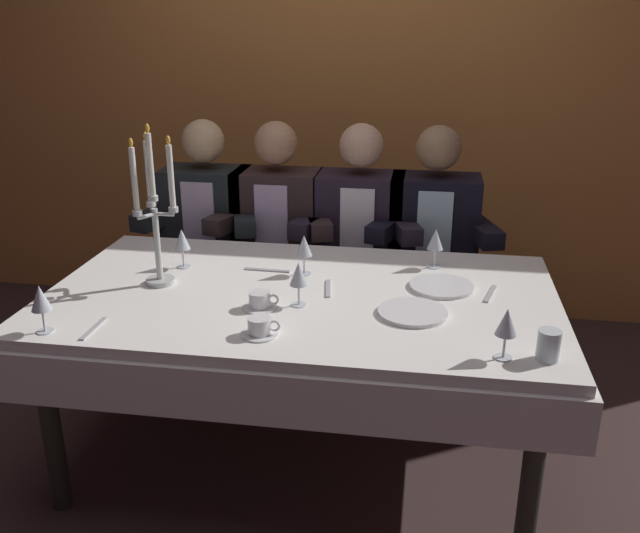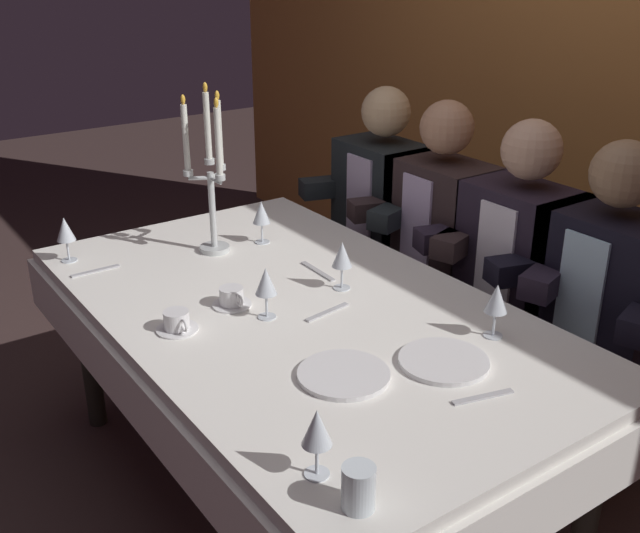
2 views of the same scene
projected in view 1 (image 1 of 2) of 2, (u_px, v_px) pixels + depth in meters
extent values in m
plane|color=#3F2D2B|center=(303.00, 457.00, 2.84)|extent=(12.00, 12.00, 0.00)
cube|color=#C97E3C|center=(354.00, 82.00, 3.91)|extent=(6.00, 0.12, 2.70)
cube|color=white|center=(301.00, 297.00, 2.59)|extent=(1.90, 1.10, 0.04)
cube|color=white|center=(301.00, 323.00, 2.63)|extent=(1.94, 1.14, 0.18)
cylinder|color=#292920|center=(51.00, 425.00, 2.45)|extent=(0.07, 0.07, 0.70)
cylinder|color=#292920|center=(532.00, 471.00, 2.20)|extent=(0.07, 0.07, 0.70)
cylinder|color=#292920|center=(146.00, 323.00, 3.24)|extent=(0.07, 0.07, 0.70)
cylinder|color=#292920|center=(507.00, 349.00, 3.00)|extent=(0.07, 0.07, 0.70)
cylinder|color=silver|center=(160.00, 281.00, 2.66)|extent=(0.11, 0.11, 0.02)
cylinder|color=silver|center=(157.00, 244.00, 2.61)|extent=(0.02, 0.02, 0.28)
cylinder|color=silver|center=(153.00, 198.00, 2.55)|extent=(0.04, 0.04, 0.02)
cylinder|color=white|center=(150.00, 165.00, 2.50)|extent=(0.02, 0.02, 0.23)
ellipsoid|color=yellow|center=(147.00, 129.00, 2.46)|extent=(0.02, 0.02, 0.03)
cylinder|color=silver|center=(164.00, 214.00, 2.56)|extent=(0.07, 0.01, 0.01)
cylinder|color=silver|center=(173.00, 210.00, 2.55)|extent=(0.04, 0.04, 0.02)
cylinder|color=white|center=(171.00, 177.00, 2.51)|extent=(0.02, 0.02, 0.23)
ellipsoid|color=yellow|center=(168.00, 140.00, 2.46)|extent=(0.02, 0.02, 0.03)
cylinder|color=silver|center=(153.00, 211.00, 2.60)|extent=(0.05, 0.07, 0.01)
cylinder|color=silver|center=(151.00, 204.00, 2.63)|extent=(0.04, 0.04, 0.02)
cylinder|color=white|center=(148.00, 172.00, 2.58)|extent=(0.02, 0.02, 0.23)
ellipsoid|color=yellow|center=(145.00, 136.00, 2.54)|extent=(0.02, 0.02, 0.03)
cylinder|color=silver|center=(146.00, 216.00, 2.54)|extent=(0.05, 0.07, 0.01)
cylinder|color=silver|center=(137.00, 213.00, 2.51)|extent=(0.04, 0.04, 0.02)
cylinder|color=white|center=(134.00, 179.00, 2.46)|extent=(0.02, 0.02, 0.23)
ellipsoid|color=yellow|center=(131.00, 143.00, 2.42)|extent=(0.02, 0.02, 0.03)
cylinder|color=white|center=(413.00, 312.00, 2.40)|extent=(0.25, 0.25, 0.01)
cylinder|color=white|center=(442.00, 286.00, 2.62)|extent=(0.25, 0.25, 0.01)
cylinder|color=silver|center=(434.00, 267.00, 2.84)|extent=(0.06, 0.06, 0.00)
cylinder|color=silver|center=(434.00, 258.00, 2.82)|extent=(0.01, 0.01, 0.07)
cone|color=silver|center=(436.00, 239.00, 2.79)|extent=(0.07, 0.07, 0.08)
cylinder|color=maroon|center=(435.00, 245.00, 2.80)|extent=(0.04, 0.04, 0.03)
cylinder|color=silver|center=(45.00, 331.00, 2.27)|extent=(0.06, 0.06, 0.00)
cylinder|color=silver|center=(44.00, 320.00, 2.25)|extent=(0.01, 0.01, 0.07)
cone|color=silver|center=(40.00, 298.00, 2.22)|extent=(0.07, 0.07, 0.08)
cylinder|color=#E0D172|center=(41.00, 305.00, 2.23)|extent=(0.04, 0.04, 0.03)
cylinder|color=silver|center=(503.00, 357.00, 2.09)|extent=(0.06, 0.06, 0.00)
cylinder|color=silver|center=(504.00, 346.00, 2.08)|extent=(0.01, 0.01, 0.07)
cone|color=silver|center=(507.00, 322.00, 2.05)|extent=(0.07, 0.07, 0.08)
cylinder|color=#E0D172|center=(506.00, 329.00, 2.06)|extent=(0.04, 0.04, 0.03)
cylinder|color=silver|center=(299.00, 305.00, 2.47)|extent=(0.06, 0.06, 0.00)
cylinder|color=silver|center=(299.00, 295.00, 2.46)|extent=(0.01, 0.01, 0.07)
cone|color=silver|center=(299.00, 274.00, 2.43)|extent=(0.07, 0.07, 0.08)
cylinder|color=silver|center=(184.00, 267.00, 2.84)|extent=(0.06, 0.06, 0.00)
cylinder|color=silver|center=(183.00, 258.00, 2.82)|extent=(0.01, 0.01, 0.07)
cone|color=silver|center=(182.00, 239.00, 2.80)|extent=(0.07, 0.07, 0.08)
cylinder|color=maroon|center=(182.00, 245.00, 2.80)|extent=(0.04, 0.04, 0.03)
cylinder|color=silver|center=(304.00, 274.00, 2.76)|extent=(0.06, 0.06, 0.00)
cylinder|color=silver|center=(304.00, 264.00, 2.75)|extent=(0.01, 0.01, 0.07)
cone|color=silver|center=(304.00, 245.00, 2.72)|extent=(0.07, 0.07, 0.08)
cylinder|color=silver|center=(549.00, 345.00, 2.07)|extent=(0.07, 0.07, 0.10)
cylinder|color=white|center=(260.00, 334.00, 2.24)|extent=(0.12, 0.12, 0.01)
cylinder|color=white|center=(259.00, 326.00, 2.23)|extent=(0.08, 0.08, 0.05)
torus|color=white|center=(274.00, 326.00, 2.22)|extent=(0.04, 0.01, 0.04)
cylinder|color=white|center=(260.00, 307.00, 2.45)|extent=(0.12, 0.12, 0.01)
cylinder|color=white|center=(260.00, 299.00, 2.44)|extent=(0.08, 0.08, 0.05)
torus|color=white|center=(273.00, 300.00, 2.43)|extent=(0.04, 0.01, 0.04)
cube|color=#B7B7BC|center=(490.00, 294.00, 2.56)|extent=(0.06, 0.17, 0.01)
cube|color=#B7B7BC|center=(328.00, 288.00, 2.61)|extent=(0.04, 0.17, 0.01)
cube|color=#B7B7BC|center=(267.00, 270.00, 2.80)|extent=(0.19, 0.02, 0.01)
cube|color=#B7B7BC|center=(94.00, 329.00, 2.28)|extent=(0.02, 0.17, 0.01)
cylinder|color=#292920|center=(169.00, 326.00, 3.54)|extent=(0.04, 0.04, 0.42)
cylinder|color=#292920|center=(237.00, 331.00, 3.49)|extent=(0.04, 0.04, 0.42)
cylinder|color=#292920|center=(192.00, 299.00, 3.88)|extent=(0.04, 0.04, 0.42)
cylinder|color=#292920|center=(254.00, 303.00, 3.82)|extent=(0.04, 0.04, 0.42)
cube|color=#292920|center=(211.00, 274.00, 3.60)|extent=(0.42, 0.42, 0.04)
cube|color=#292920|center=(219.00, 220.00, 3.69)|extent=(0.38, 0.04, 0.44)
cube|color=black|center=(208.00, 221.00, 3.50)|extent=(0.42, 0.26, 0.54)
cube|color=silver|center=(199.00, 223.00, 3.37)|extent=(0.16, 0.01, 0.40)
sphere|color=tan|center=(203.00, 141.00, 3.36)|extent=(0.21, 0.21, 0.21)
cube|color=black|center=(159.00, 217.00, 3.43)|extent=(0.19, 0.34, 0.08)
cube|color=black|center=(244.00, 221.00, 3.36)|extent=(0.19, 0.34, 0.08)
cylinder|color=#292920|center=(237.00, 331.00, 3.49)|extent=(0.04, 0.04, 0.42)
cylinder|color=#292920|center=(307.00, 336.00, 3.43)|extent=(0.04, 0.04, 0.42)
cylinder|color=#292920|center=(255.00, 303.00, 3.82)|extent=(0.04, 0.04, 0.42)
cylinder|color=#292920|center=(319.00, 307.00, 3.77)|extent=(0.04, 0.04, 0.42)
cube|color=#292920|center=(279.00, 278.00, 3.55)|extent=(0.42, 0.42, 0.04)
cube|color=#292920|center=(286.00, 223.00, 3.64)|extent=(0.38, 0.04, 0.44)
cube|color=#2F2223|center=(278.00, 224.00, 3.45)|extent=(0.42, 0.26, 0.54)
cube|color=#C3AFD7|center=(271.00, 226.00, 3.31)|extent=(0.16, 0.01, 0.40)
sphere|color=tan|center=(276.00, 143.00, 3.31)|extent=(0.21, 0.21, 0.21)
cube|color=#2F2223|center=(229.00, 220.00, 3.37)|extent=(0.19, 0.34, 0.08)
cube|color=#2F2223|center=(318.00, 224.00, 3.31)|extent=(0.19, 0.34, 0.08)
cylinder|color=#292920|center=(318.00, 336.00, 3.43)|extent=(0.04, 0.04, 0.42)
cylinder|color=#292920|center=(390.00, 342.00, 3.37)|extent=(0.04, 0.04, 0.42)
cylinder|color=#292920|center=(328.00, 308.00, 3.76)|extent=(0.04, 0.04, 0.42)
cylinder|color=#292920|center=(395.00, 312.00, 3.71)|extent=(0.04, 0.04, 0.42)
cube|color=#292920|center=(359.00, 283.00, 3.49)|extent=(0.42, 0.42, 0.04)
cube|color=#292920|center=(363.00, 226.00, 3.58)|extent=(0.38, 0.04, 0.44)
cube|color=black|center=(360.00, 228.00, 3.38)|extent=(0.42, 0.26, 0.54)
cube|color=white|center=(357.00, 230.00, 3.25)|extent=(0.16, 0.01, 0.40)
sphere|color=tan|center=(361.00, 146.00, 3.24)|extent=(0.21, 0.21, 0.21)
cube|color=black|center=(312.00, 224.00, 3.31)|extent=(0.19, 0.34, 0.08)
cube|color=black|center=(404.00, 228.00, 3.25)|extent=(0.19, 0.34, 0.08)
cylinder|color=#292920|center=(390.00, 342.00, 3.37)|extent=(0.04, 0.04, 0.42)
cylinder|color=#292920|center=(465.00, 347.00, 3.32)|extent=(0.04, 0.04, 0.42)
cylinder|color=#292920|center=(394.00, 312.00, 3.71)|extent=(0.04, 0.04, 0.42)
cylinder|color=#292920|center=(462.00, 316.00, 3.65)|extent=(0.04, 0.04, 0.42)
cube|color=#292920|center=(430.00, 287.00, 3.43)|extent=(0.42, 0.42, 0.04)
cube|color=#292920|center=(433.00, 230.00, 3.52)|extent=(0.38, 0.04, 0.44)
cube|color=black|center=(434.00, 231.00, 3.33)|extent=(0.42, 0.26, 0.54)
cube|color=silver|center=(434.00, 234.00, 3.20)|extent=(0.16, 0.01, 0.40)
sphere|color=#947050|center=(439.00, 148.00, 3.19)|extent=(0.21, 0.21, 0.21)
cube|color=black|center=(387.00, 227.00, 3.26)|extent=(0.19, 0.34, 0.08)
cube|color=black|center=(482.00, 232.00, 3.19)|extent=(0.19, 0.34, 0.08)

